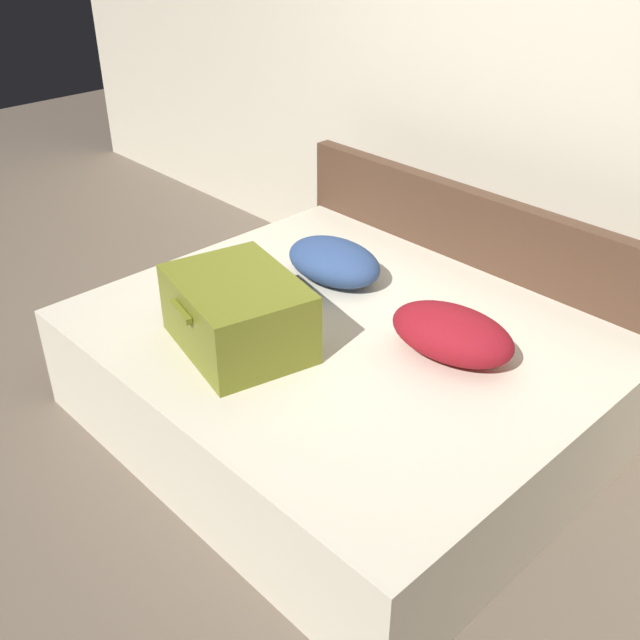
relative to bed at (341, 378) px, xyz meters
name	(u,v)px	position (x,y,z in m)	size (l,w,h in m)	color
ground_plane	(273,464)	(0.00, -0.40, -0.24)	(12.00, 12.00, 0.00)	#6B5B4C
back_wall	(538,77)	(0.00, 1.25, 1.06)	(8.00, 0.10, 2.60)	beige
bed	(341,378)	(0.00, 0.00, 0.00)	(2.05, 1.70, 0.49)	beige
headboard	(470,274)	(0.00, 0.89, 0.18)	(2.09, 0.08, 0.84)	#4C3323
hard_case_large	(238,313)	(-0.20, -0.38, 0.39)	(0.65, 0.54, 0.29)	olive
pillow_near_headboard	(334,262)	(-0.33, 0.28, 0.34)	(0.48, 0.31, 0.19)	navy
pillow_center_head	(452,334)	(0.43, 0.16, 0.35)	(0.50, 0.29, 0.20)	maroon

